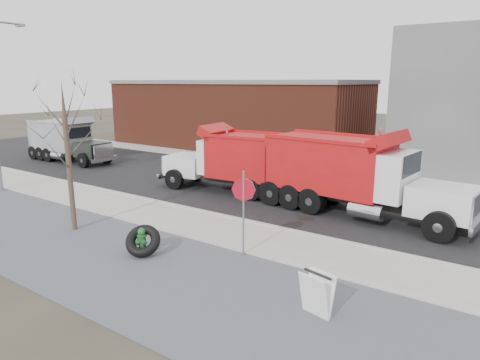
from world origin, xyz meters
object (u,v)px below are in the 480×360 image
Objects in this scene: truck_tire at (143,241)px; sandwich_board at (317,294)px; stop_sign at (243,198)px; dump_truck_red_a at (353,172)px; fire_hydrant at (142,242)px; dump_truck_red_b at (240,160)px; dump_truck_grey at (67,139)px.

sandwich_board is (5.76, -0.19, 0.07)m from truck_tire.
stop_sign reaches higher than sandwich_board.
fire_hydrant is at bearing -111.64° from dump_truck_red_a.
dump_truck_red_b is at bearing -177.36° from dump_truck_red_a.
stop_sign is at bearing -96.24° from dump_truck_red_a.
stop_sign is 7.44m from dump_truck_red_b.
sandwich_board is at bearing -28.62° from stop_sign.
sandwich_board is (5.87, -0.24, 0.15)m from fire_hydrant.
sandwich_board is at bearing -1.86° from truck_tire.
fire_hydrant is 0.60× the size of truck_tire.
truck_tire is (0.11, -0.06, 0.08)m from fire_hydrant.
dump_truck_red_a is at bearing -2.73° from dump_truck_grey.
stop_sign is 0.35× the size of dump_truck_red_b.
dump_truck_red_a is at bearing 172.00° from dump_truck_red_b.
stop_sign is 3.98m from sandwich_board.
dump_truck_red_b reaches higher than truck_tire.
sandwich_board is at bearing -22.08° from dump_truck_grey.
truck_tire is 8.06m from dump_truck_red_b.
sandwich_board reaches higher than fire_hydrant.
stop_sign reaches higher than fire_hydrant.
dump_truck_red_a is (1.18, 5.82, -0.09)m from stop_sign.
sandwich_board is 8.08m from dump_truck_red_a.
truck_tire is 5.76m from sandwich_board.
truck_tire is at bearing -168.70° from sandwich_board.
dump_truck_red_a reaches higher than sandwich_board.
dump_truck_red_a is (3.79, 7.48, 1.33)m from fire_hydrant.
dump_truck_grey is at bearing -176.43° from dump_truck_red_a.
fire_hydrant is at bearing -169.21° from sandwich_board.
dump_truck_red_a is at bearing 118.25° from sandwich_board.
dump_truck_red_a is at bearing 63.97° from truck_tire.
stop_sign is at bearing -20.30° from dump_truck_grey.
dump_truck_grey is (-18.31, 6.39, -0.31)m from stop_sign.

